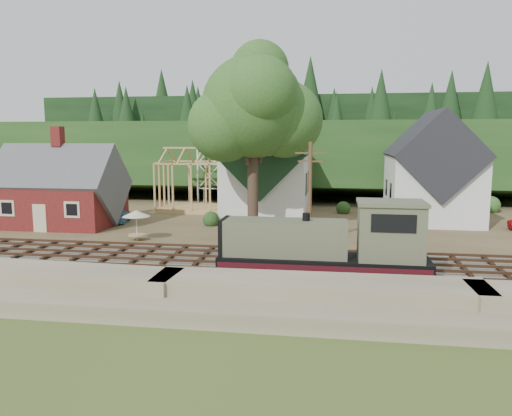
# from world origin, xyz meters

# --- Properties ---
(ground) EXTENTS (140.00, 140.00, 0.00)m
(ground) POSITION_xyz_m (0.00, 0.00, 0.00)
(ground) COLOR #384C1E
(ground) RESTS_ON ground
(embankment) EXTENTS (64.00, 5.00, 1.60)m
(embankment) POSITION_xyz_m (0.00, -8.50, 0.00)
(embankment) COLOR #7F7259
(embankment) RESTS_ON ground
(railroad_bed) EXTENTS (64.00, 11.00, 0.16)m
(railroad_bed) POSITION_xyz_m (0.00, 0.00, 0.08)
(railroad_bed) COLOR #726B5B
(railroad_bed) RESTS_ON ground
(village_flat) EXTENTS (64.00, 26.00, 0.30)m
(village_flat) POSITION_xyz_m (0.00, 18.00, 0.15)
(village_flat) COLOR brown
(village_flat) RESTS_ON ground
(hillside) EXTENTS (70.00, 28.96, 12.74)m
(hillside) POSITION_xyz_m (0.00, 42.00, 0.00)
(hillside) COLOR #1E3F19
(hillside) RESTS_ON ground
(ridge) EXTENTS (80.00, 20.00, 12.00)m
(ridge) POSITION_xyz_m (0.00, 58.00, 0.00)
(ridge) COLOR black
(ridge) RESTS_ON ground
(depot) EXTENTS (10.80, 7.41, 9.00)m
(depot) POSITION_xyz_m (-16.00, 11.00, 3.21)
(depot) COLOR #511215
(depot) RESTS_ON village_flat
(church) EXTENTS (8.40, 15.17, 13.00)m
(church) POSITION_xyz_m (2.00, 19.68, 5.18)
(church) COLOR silver
(church) RESTS_ON village_flat
(farmhouse) EXTENTS (8.40, 10.80, 10.60)m
(farmhouse) POSITION_xyz_m (18.00, 19.00, 4.87)
(farmhouse) COLOR silver
(farmhouse) RESTS_ON village_flat
(timber_frame) EXTENTS (8.20, 6.20, 6.99)m
(timber_frame) POSITION_xyz_m (-6.00, 22.00, 3.27)
(timber_frame) COLOR tan
(timber_frame) RESTS_ON village_flat
(lattice_tower) EXTENTS (3.20, 3.20, 12.12)m
(lattice_tower) POSITION_xyz_m (-6.00, 28.00, 10.03)
(lattice_tower) COLOR silver
(lattice_tower) RESTS_ON village_flat
(big_tree) EXTENTS (10.90, 8.40, 14.70)m
(big_tree) POSITION_xyz_m (2.17, 10.08, 10.22)
(big_tree) COLOR #38281E
(big_tree) RESTS_ON village_flat
(telegraph_pole_near) EXTENTS (2.20, 0.28, 8.00)m
(telegraph_pole_near) POSITION_xyz_m (7.00, 5.20, 4.25)
(telegraph_pole_near) COLOR #4C331E
(telegraph_pole_near) RESTS_ON ground
(locomotive) EXTENTS (11.66, 2.91, 4.67)m
(locomotive) POSITION_xyz_m (8.63, -3.00, 2.08)
(locomotive) COLOR black
(locomotive) RESTS_ON railroad_bed
(car_blue) EXTENTS (2.29, 4.10, 1.32)m
(car_blue) POSITION_xyz_m (-11.40, 13.20, 0.96)
(car_blue) COLOR #5891BE
(car_blue) RESTS_ON village_flat
(car_green) EXTENTS (4.21, 2.86, 1.31)m
(car_green) POSITION_xyz_m (-21.68, 11.52, 0.96)
(car_green) COLOR #93B07A
(car_green) RESTS_ON village_flat
(patio_set) EXTENTS (2.14, 2.14, 2.38)m
(patio_set) POSITION_xyz_m (-6.49, 5.50, 2.33)
(patio_set) COLOR silver
(patio_set) RESTS_ON village_flat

